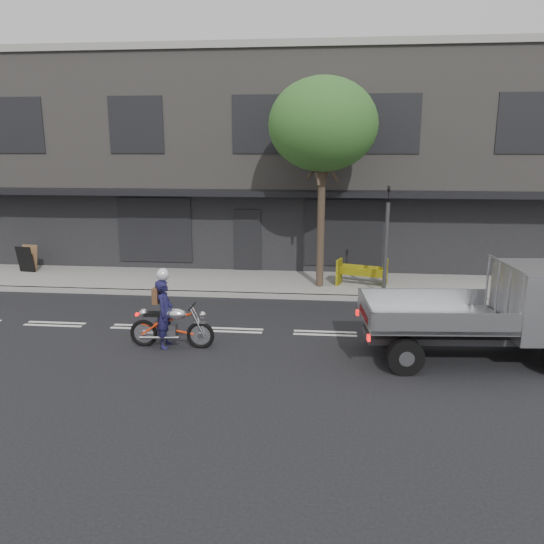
{
  "coord_description": "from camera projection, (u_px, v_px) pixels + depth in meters",
  "views": [
    {
      "loc": [
        2.34,
        -12.81,
        4.6
      ],
      "look_at": [
        0.99,
        0.5,
        1.46
      ],
      "focal_mm": 35.0,
      "sensor_mm": 36.0,
      "label": 1
    }
  ],
  "objects": [
    {
      "name": "rider",
      "position": [
        165.0,
        314.0,
        12.39
      ],
      "size": [
        0.39,
        0.6,
        1.63
      ],
      "primitive_type": "imported",
      "rotation": [
        0.0,
        0.0,
        1.57
      ],
      "color": "#18163D",
      "rests_on": "ground"
    },
    {
      "name": "construction_barrier",
      "position": [
        363.0,
        273.0,
        17.29
      ],
      "size": [
        1.74,
        1.12,
        0.91
      ],
      "primitive_type": null,
      "rotation": [
        0.0,
        0.0,
        -0.32
      ],
      "color": "#FFEC0D",
      "rests_on": "sidewalk"
    },
    {
      "name": "street_tree",
      "position": [
        323.0,
        125.0,
        16.34
      ],
      "size": [
        3.4,
        3.4,
        6.74
      ],
      "color": "#382B21",
      "rests_on": "ground"
    },
    {
      "name": "sidewalk",
      "position": [
        256.0,
        283.0,
        18.23
      ],
      "size": [
        32.0,
        3.2,
        0.15
      ],
      "primitive_type": "cube",
      "color": "gray",
      "rests_on": "ground"
    },
    {
      "name": "traffic_light_pole",
      "position": [
        386.0,
        247.0,
        16.15
      ],
      "size": [
        0.12,
        0.12,
        3.5
      ],
      "color": "#2D2D30",
      "rests_on": "ground"
    },
    {
      "name": "building_main",
      "position": [
        274.0,
        162.0,
        23.72
      ],
      "size": [
        26.0,
        10.0,
        8.0
      ],
      "primitive_type": "cube",
      "color": "slate",
      "rests_on": "ground"
    },
    {
      "name": "motorcycle",
      "position": [
        172.0,
        325.0,
        12.44
      ],
      "size": [
        2.03,
        0.59,
        1.05
      ],
      "rotation": [
        0.0,
        0.0,
        0.0
      ],
      "color": "black",
      "rests_on": "ground"
    },
    {
      "name": "ground",
      "position": [
        232.0,
        330.0,
        13.69
      ],
      "size": [
        80.0,
        80.0,
        0.0
      ],
      "primitive_type": "plane",
      "color": "black",
      "rests_on": "ground"
    },
    {
      "name": "sandwich_board",
      "position": [
        25.0,
        259.0,
        19.31
      ],
      "size": [
        0.65,
        0.47,
        0.97
      ],
      "primitive_type": null,
      "rotation": [
        0.0,
        0.0,
        -0.11
      ],
      "color": "black",
      "rests_on": "sidewalk"
    },
    {
      "name": "flatbed_ute",
      "position": [
        524.0,
        305.0,
        11.55
      ],
      "size": [
        4.92,
        2.32,
        2.21
      ],
      "rotation": [
        0.0,
        0.0,
        0.08
      ],
      "color": "black",
      "rests_on": "ground"
    },
    {
      "name": "kerb",
      "position": [
        249.0,
        295.0,
        16.68
      ],
      "size": [
        32.0,
        0.2,
        0.15
      ],
      "primitive_type": "cube",
      "color": "gray",
      "rests_on": "ground"
    }
  ]
}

